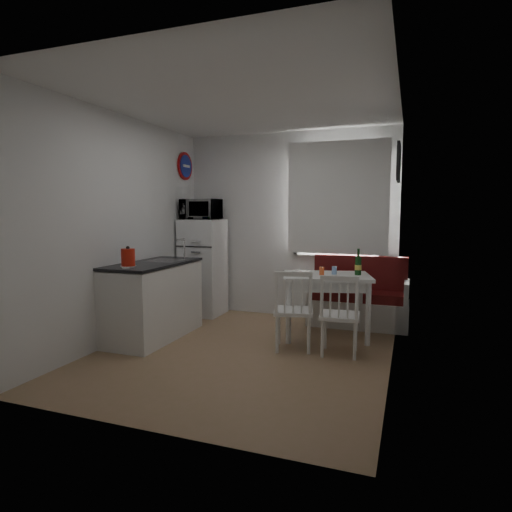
{
  "coord_description": "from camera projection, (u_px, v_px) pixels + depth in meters",
  "views": [
    {
      "loc": [
        1.64,
        -4.12,
        1.5
      ],
      "look_at": [
        -0.04,
        0.5,
        0.98
      ],
      "focal_mm": 30.0,
      "sensor_mm": 36.0,
      "label": 1
    }
  ],
  "objects": [
    {
      "name": "floor",
      "position": [
        243.0,
        352.0,
        4.56
      ],
      "size": [
        3.0,
        3.5,
        0.02
      ],
      "primitive_type": "cube",
      "color": "#987950",
      "rests_on": "ground"
    },
    {
      "name": "ceiling",
      "position": [
        243.0,
        101.0,
        4.29
      ],
      "size": [
        3.0,
        3.5,
        0.02
      ],
      "primitive_type": "cube",
      "color": "white",
      "rests_on": "wall_back"
    },
    {
      "name": "wall_back",
      "position": [
        288.0,
        225.0,
        6.06
      ],
      "size": [
        3.0,
        0.02,
        2.6
      ],
      "primitive_type": "cube",
      "color": "white",
      "rests_on": "floor"
    },
    {
      "name": "wall_front",
      "position": [
        144.0,
        242.0,
        2.79
      ],
      "size": [
        3.0,
        0.02,
        2.6
      ],
      "primitive_type": "cube",
      "color": "white",
      "rests_on": "floor"
    },
    {
      "name": "wall_left",
      "position": [
        122.0,
        229.0,
        4.94
      ],
      "size": [
        0.02,
        3.5,
        2.6
      ],
      "primitive_type": "cube",
      "color": "white",
      "rests_on": "floor"
    },
    {
      "name": "wall_right",
      "position": [
        395.0,
        233.0,
        3.92
      ],
      "size": [
        0.02,
        3.5,
        2.6
      ],
      "primitive_type": "cube",
      "color": "white",
      "rests_on": "floor"
    },
    {
      "name": "window",
      "position": [
        338.0,
        202.0,
        5.76
      ],
      "size": [
        1.22,
        0.06,
        1.47
      ],
      "primitive_type": "cube",
      "color": "white",
      "rests_on": "wall_back"
    },
    {
      "name": "curtain",
      "position": [
        337.0,
        198.0,
        5.69
      ],
      "size": [
        1.35,
        0.02,
        1.5
      ],
      "primitive_type": "cube",
      "color": "white",
      "rests_on": "wall_back"
    },
    {
      "name": "kitchen_counter",
      "position": [
        154.0,
        300.0,
        5.07
      ],
      "size": [
        0.62,
        1.32,
        1.16
      ],
      "color": "white",
      "rests_on": "floor"
    },
    {
      "name": "wall_sign",
      "position": [
        186.0,
        166.0,
        6.19
      ],
      "size": [
        0.03,
        0.4,
        0.4
      ],
      "primitive_type": "cylinder",
      "rotation": [
        0.0,
        1.57,
        0.0
      ],
      "color": "navy",
      "rests_on": "wall_left"
    },
    {
      "name": "picture_frame",
      "position": [
        398.0,
        163.0,
        4.88
      ],
      "size": [
        0.04,
        0.52,
        0.42
      ],
      "primitive_type": "cube",
      "color": "black",
      "rests_on": "wall_right"
    },
    {
      "name": "bench",
      "position": [
        358.0,
        303.0,
        5.6
      ],
      "size": [
        1.27,
        0.49,
        0.91
      ],
      "color": "white",
      "rests_on": "floor"
    },
    {
      "name": "dining_table",
      "position": [
        327.0,
        282.0,
        5.06
      ],
      "size": [
        1.15,
        0.94,
        0.75
      ],
      "rotation": [
        0.0,
        0.0,
        0.26
      ],
      "color": "white",
      "rests_on": "floor"
    },
    {
      "name": "chair_left",
      "position": [
        291.0,
        302.0,
        4.54
      ],
      "size": [
        0.49,
        0.48,
        0.47
      ],
      "rotation": [
        0.0,
        0.0,
        0.24
      ],
      "color": "white",
      "rests_on": "floor"
    },
    {
      "name": "chair_right",
      "position": [
        339.0,
        306.0,
        4.37
      ],
      "size": [
        0.43,
        0.42,
        0.46
      ],
      "rotation": [
        0.0,
        0.0,
        0.09
      ],
      "color": "white",
      "rests_on": "floor"
    },
    {
      "name": "fridge",
      "position": [
        203.0,
        267.0,
        6.2
      ],
      "size": [
        0.55,
        0.55,
        1.38
      ],
      "primitive_type": "cube",
      "color": "white",
      "rests_on": "floor"
    },
    {
      "name": "microwave",
      "position": [
        201.0,
        209.0,
        6.06
      ],
      "size": [
        0.52,
        0.35,
        0.29
      ],
      "primitive_type": "imported",
      "color": "white",
      "rests_on": "fridge"
    },
    {
      "name": "kettle",
      "position": [
        128.0,
        258.0,
        4.49
      ],
      "size": [
        0.17,
        0.17,
        0.23
      ],
      "primitive_type": "cylinder",
      "color": "red",
      "rests_on": "kitchen_counter"
    },
    {
      "name": "wine_bottle",
      "position": [
        358.0,
        262.0,
        5.0
      ],
      "size": [
        0.08,
        0.08,
        0.31
      ],
      "primitive_type": null,
      "color": "#154318",
      "rests_on": "dining_table"
    },
    {
      "name": "drinking_glass_orange",
      "position": [
        322.0,
        271.0,
        5.01
      ],
      "size": [
        0.06,
        0.06,
        0.1
      ],
      "primitive_type": "cylinder",
      "color": "#FF622A",
      "rests_on": "dining_table"
    },
    {
      "name": "drinking_glass_blue",
      "position": [
        334.0,
        270.0,
        5.06
      ],
      "size": [
        0.06,
        0.06,
        0.1
      ],
      "primitive_type": "cylinder",
      "color": "#8EB7F1",
      "rests_on": "dining_table"
    },
    {
      "name": "plate",
      "position": [
        302.0,
        272.0,
        5.17
      ],
      "size": [
        0.24,
        0.24,
        0.02
      ],
      "primitive_type": "cylinder",
      "color": "white",
      "rests_on": "dining_table"
    }
  ]
}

